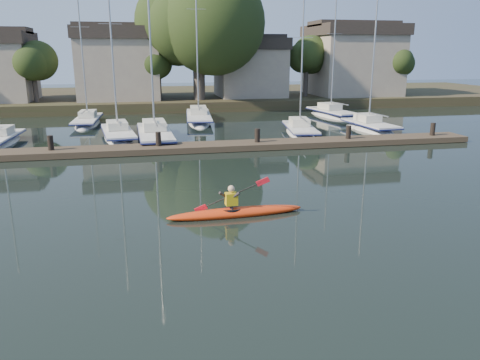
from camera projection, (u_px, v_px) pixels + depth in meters
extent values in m
plane|color=black|center=(270.00, 235.00, 15.07)|extent=(160.00, 160.00, 0.00)
ellipsoid|color=red|center=(236.00, 213.00, 16.87)|extent=(5.05, 0.91, 0.38)
cylinder|color=black|center=(231.00, 210.00, 16.80)|extent=(0.79, 0.79, 0.10)
imported|color=#2A2628|center=(231.00, 199.00, 16.70)|extent=(0.28, 0.41, 1.09)
cube|color=gold|center=(231.00, 199.00, 16.69)|extent=(0.44, 0.33, 0.45)
sphere|color=tan|center=(231.00, 189.00, 16.59)|extent=(0.25, 0.25, 0.25)
cube|color=#473D28|center=(209.00, 147.00, 28.24)|extent=(34.00, 2.00, 0.35)
cylinder|color=black|center=(52.00, 151.00, 26.45)|extent=(0.32, 0.32, 1.80)
cylinder|color=black|center=(159.00, 147.00, 27.63)|extent=(0.32, 0.32, 1.80)
cylinder|color=black|center=(257.00, 143.00, 28.81)|extent=(0.32, 0.32, 1.80)
cylinder|color=black|center=(348.00, 140.00, 29.98)|extent=(0.32, 0.32, 1.80)
cylinder|color=black|center=(432.00, 136.00, 31.16)|extent=(0.32, 0.32, 1.80)
ellipsoid|color=white|center=(1.00, 148.00, 30.35)|extent=(2.14, 6.68, 1.67)
cube|color=white|center=(0.00, 136.00, 30.14)|extent=(2.00, 5.49, 0.12)
cube|color=navy|center=(0.00, 137.00, 30.16)|extent=(2.07, 5.63, 0.07)
cube|color=beige|center=(1.00, 130.00, 30.43)|extent=(1.31, 1.90, 0.48)
ellipsoid|color=white|center=(119.00, 143.00, 32.26)|extent=(2.96, 8.12, 1.77)
cube|color=white|center=(118.00, 131.00, 32.04)|extent=(2.69, 6.69, 0.13)
cube|color=navy|center=(118.00, 132.00, 32.06)|extent=(2.78, 6.86, 0.07)
cube|color=beige|center=(117.00, 125.00, 32.38)|extent=(1.58, 2.37, 0.51)
cylinder|color=#9EA0A5|center=(112.00, 45.00, 30.77)|extent=(0.11, 0.11, 11.20)
cylinder|color=#9EA0A5|center=(119.00, 122.00, 30.76)|extent=(0.46, 3.00, 0.07)
cylinder|color=#9EA0A5|center=(110.00, 24.00, 30.41)|extent=(1.48, 0.22, 0.03)
ellipsoid|color=white|center=(156.00, 145.00, 31.60)|extent=(2.48, 9.44, 1.98)
cube|color=white|center=(155.00, 132.00, 31.35)|extent=(2.33, 7.75, 0.15)
cube|color=navy|center=(155.00, 133.00, 31.37)|extent=(2.41, 7.94, 0.08)
cube|color=beige|center=(154.00, 125.00, 31.78)|extent=(1.54, 2.67, 0.57)
cylinder|color=#9EA0A5|center=(149.00, 25.00, 29.81)|extent=(0.13, 0.13, 13.55)
cylinder|color=#9EA0A5|center=(156.00, 122.00, 29.81)|extent=(0.20, 3.57, 0.08)
ellipsoid|color=white|center=(300.00, 138.00, 34.04)|extent=(3.03, 7.45, 1.72)
cube|color=white|center=(300.00, 127.00, 33.82)|extent=(2.74, 6.15, 0.13)
cube|color=navy|center=(300.00, 128.00, 33.84)|extent=(2.83, 6.30, 0.07)
cube|color=beige|center=(299.00, 121.00, 34.15)|extent=(1.57, 2.20, 0.50)
cylinder|color=#9EA0A5|center=(302.00, 55.00, 32.71)|extent=(0.11, 0.11, 9.95)
cylinder|color=#9EA0A5|center=(303.00, 119.00, 32.58)|extent=(0.51, 2.73, 0.07)
cylinder|color=#9EA0A5|center=(303.00, 37.00, 32.39)|extent=(1.43, 0.26, 0.03)
ellipsoid|color=white|center=(369.00, 135.00, 35.60)|extent=(2.55, 6.96, 1.85)
cube|color=white|center=(370.00, 123.00, 35.37)|extent=(2.36, 5.73, 0.14)
cube|color=navy|center=(370.00, 124.00, 35.39)|extent=(2.45, 5.87, 0.08)
cube|color=beige|center=(368.00, 118.00, 35.66)|extent=(1.50, 2.01, 0.54)
cylinder|color=#9EA0A5|center=(374.00, 56.00, 34.26)|extent=(0.12, 0.12, 9.76)
cylinder|color=#9EA0A5|center=(378.00, 114.00, 34.22)|extent=(0.27, 2.59, 0.08)
cylinder|color=#9EA0A5|center=(375.00, 39.00, 33.96)|extent=(1.56, 0.14, 0.03)
ellipsoid|color=white|center=(88.00, 128.00, 38.60)|extent=(2.13, 8.01, 1.68)
cube|color=white|center=(87.00, 118.00, 38.39)|extent=(1.99, 6.57, 0.12)
cube|color=navy|center=(87.00, 119.00, 38.41)|extent=(2.07, 6.73, 0.07)
cube|color=beige|center=(88.00, 114.00, 38.76)|extent=(1.31, 2.27, 0.49)
cylinder|color=#9EA0A5|center=(81.00, 45.00, 37.09)|extent=(0.11, 0.11, 11.48)
cylinder|color=#9EA0A5|center=(84.00, 111.00, 37.07)|extent=(0.18, 3.02, 0.07)
cylinder|color=#9EA0A5|center=(80.00, 27.00, 36.73)|extent=(1.41, 0.08, 0.03)
ellipsoid|color=white|center=(199.00, 125.00, 40.30)|extent=(2.94, 9.98, 1.87)
cube|color=white|center=(199.00, 115.00, 40.07)|extent=(2.68, 8.20, 0.14)
cube|color=navy|center=(199.00, 116.00, 40.09)|extent=(2.78, 8.41, 0.08)
cube|color=beige|center=(198.00, 110.00, 40.54)|extent=(1.62, 2.87, 0.54)
cylinder|color=#9EA0A5|center=(197.00, 30.00, 38.53)|extent=(0.12, 0.12, 13.76)
cylinder|color=#9EA0A5|center=(199.00, 108.00, 38.45)|extent=(0.41, 3.73, 0.08)
cylinder|color=#9EA0A5|center=(196.00, 9.00, 38.09)|extent=(1.57, 0.17, 0.03)
ellipsoid|color=white|center=(332.00, 120.00, 43.17)|extent=(3.10, 8.08, 1.87)
cube|color=white|center=(332.00, 111.00, 42.94)|extent=(2.81, 6.66, 0.14)
cube|color=navy|center=(332.00, 112.00, 42.96)|extent=(2.91, 6.83, 0.08)
cube|color=beige|center=(330.00, 106.00, 43.27)|extent=(1.66, 2.37, 0.54)
cylinder|color=#9EA0A5|center=(334.00, 49.00, 41.71)|extent=(0.12, 0.12, 10.82)
cylinder|color=#9EA0A5|center=(339.00, 103.00, 41.66)|extent=(0.48, 2.97, 0.08)
cylinder|color=#9EA0A5|center=(335.00, 34.00, 41.37)|extent=(1.56, 0.24, 0.03)
cube|color=#2B3219|center=(174.00, 97.00, 56.50)|extent=(90.00, 24.00, 1.00)
cube|color=#9D927E|center=(119.00, 69.00, 48.74)|extent=(8.00, 8.00, 6.00)
cube|color=#332A25|center=(117.00, 33.00, 47.79)|extent=(8.40, 8.40, 1.20)
cube|color=#9D927E|center=(250.00, 73.00, 51.61)|extent=(7.00, 7.00, 5.00)
cube|color=#332A25|center=(250.00, 44.00, 50.80)|extent=(7.35, 7.35, 1.20)
cube|color=#9D927E|center=(351.00, 66.00, 53.77)|extent=(9.00, 9.00, 6.50)
cube|color=#332A25|center=(354.00, 31.00, 52.75)|extent=(9.45, 9.45, 1.20)
cylinder|color=#4B413C|center=(199.00, 75.00, 47.60)|extent=(1.20, 1.20, 5.00)
sphere|color=black|center=(198.00, 23.00, 46.29)|extent=(8.50, 8.50, 8.50)
cylinder|color=#4B413C|center=(35.00, 86.00, 45.67)|extent=(0.48, 0.48, 3.00)
sphere|color=black|center=(32.00, 60.00, 45.01)|extent=(3.40, 3.40, 3.40)
cylinder|color=#4B413C|center=(160.00, 86.00, 47.58)|extent=(0.38, 0.38, 2.80)
sphere|color=black|center=(159.00, 64.00, 47.00)|extent=(2.72, 2.72, 2.72)
cylinder|color=#4B413C|center=(306.00, 82.00, 51.61)|extent=(0.50, 0.50, 3.20)
sphere|color=black|center=(307.00, 57.00, 50.91)|extent=(3.57, 3.57, 3.57)
cylinder|color=#4B413C|center=(395.00, 84.00, 52.23)|extent=(0.41, 0.41, 2.60)
sphere|color=black|center=(397.00, 64.00, 51.67)|extent=(2.89, 2.89, 2.89)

